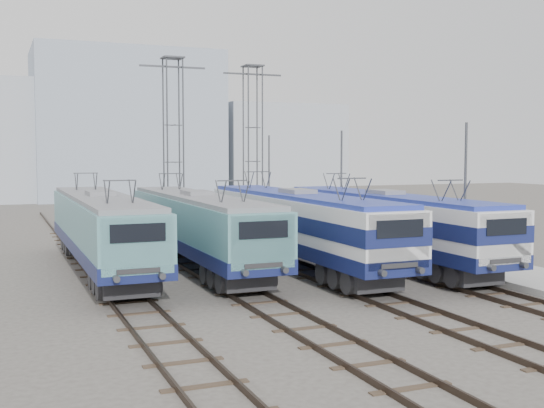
{
  "coord_description": "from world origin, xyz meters",
  "views": [
    {
      "loc": [
        -11.29,
        -23.41,
        5.6
      ],
      "look_at": [
        1.11,
        7.0,
        3.15
      ],
      "focal_mm": 45.0,
      "sensor_mm": 36.0,
      "label": 1
    }
  ],
  "objects_px": {
    "catenary_tower_west": "(173,138)",
    "mast_front": "(465,199)",
    "locomotive_center_left": "(198,224)",
    "mast_rear": "(269,180)",
    "locomotive_far_left": "(102,226)",
    "locomotive_far_right": "(387,221)",
    "catenary_tower_east": "(253,139)",
    "mast_mid": "(341,187)",
    "locomotive_center_right": "(299,222)"
  },
  "relations": [
    {
      "from": "catenary_tower_west",
      "to": "mast_front",
      "type": "relative_size",
      "value": 1.71
    },
    {
      "from": "locomotive_center_left",
      "to": "mast_rear",
      "type": "xyz_separation_m",
      "value": [
        10.85,
        17.83,
        1.3
      ]
    },
    {
      "from": "locomotive_far_left",
      "to": "catenary_tower_west",
      "type": "relative_size",
      "value": 1.48
    },
    {
      "from": "locomotive_far_right",
      "to": "mast_front",
      "type": "height_order",
      "value": "mast_front"
    },
    {
      "from": "catenary_tower_east",
      "to": "locomotive_far_left",
      "type": "bearing_deg",
      "value": -130.95
    },
    {
      "from": "locomotive_far_right",
      "to": "catenary_tower_west",
      "type": "relative_size",
      "value": 1.46
    },
    {
      "from": "catenary_tower_east",
      "to": "mast_mid",
      "type": "distance_m",
      "value": 10.69
    },
    {
      "from": "locomotive_center_left",
      "to": "locomotive_far_right",
      "type": "relative_size",
      "value": 1.01
    },
    {
      "from": "locomotive_center_left",
      "to": "catenary_tower_east",
      "type": "distance_m",
      "value": 18.63
    },
    {
      "from": "locomotive_far_left",
      "to": "locomotive_far_right",
      "type": "relative_size",
      "value": 1.02
    },
    {
      "from": "locomotive_center_left",
      "to": "mast_front",
      "type": "height_order",
      "value": "mast_front"
    },
    {
      "from": "locomotive_far_right",
      "to": "mast_front",
      "type": "relative_size",
      "value": 2.5
    },
    {
      "from": "locomotive_far_right",
      "to": "mast_mid",
      "type": "bearing_deg",
      "value": 77.43
    },
    {
      "from": "locomotive_center_right",
      "to": "mast_front",
      "type": "bearing_deg",
      "value": -34.45
    },
    {
      "from": "catenary_tower_east",
      "to": "mast_front",
      "type": "bearing_deg",
      "value": -84.55
    },
    {
      "from": "locomotive_far_left",
      "to": "locomotive_center_left",
      "type": "relative_size",
      "value": 1.01
    },
    {
      "from": "catenary_tower_east",
      "to": "mast_front",
      "type": "distance_m",
      "value": 22.32
    },
    {
      "from": "mast_rear",
      "to": "locomotive_center_right",
      "type": "bearing_deg",
      "value": -107.91
    },
    {
      "from": "locomotive_center_left",
      "to": "mast_rear",
      "type": "height_order",
      "value": "mast_rear"
    },
    {
      "from": "catenary_tower_east",
      "to": "mast_rear",
      "type": "bearing_deg",
      "value": 43.6
    },
    {
      "from": "locomotive_center_right",
      "to": "locomotive_far_right",
      "type": "xyz_separation_m",
      "value": [
        4.5,
        -0.65,
        -0.06
      ]
    },
    {
      "from": "locomotive_center_left",
      "to": "locomotive_center_right",
      "type": "xyz_separation_m",
      "value": [
        4.5,
        -1.81,
        0.1
      ]
    },
    {
      "from": "locomotive_far_right",
      "to": "mast_rear",
      "type": "distance_m",
      "value": 20.42
    },
    {
      "from": "locomotive_far_right",
      "to": "mast_mid",
      "type": "relative_size",
      "value": 2.5
    },
    {
      "from": "locomotive_center_left",
      "to": "mast_mid",
      "type": "bearing_deg",
      "value": 28.25
    },
    {
      "from": "locomotive_center_left",
      "to": "catenary_tower_west",
      "type": "height_order",
      "value": "catenary_tower_west"
    },
    {
      "from": "locomotive_center_right",
      "to": "catenary_tower_east",
      "type": "height_order",
      "value": "catenary_tower_east"
    },
    {
      "from": "locomotive_center_right",
      "to": "catenary_tower_east",
      "type": "xyz_separation_m",
      "value": [
        4.25,
        17.64,
        4.34
      ]
    },
    {
      "from": "mast_rear",
      "to": "mast_mid",
      "type": "bearing_deg",
      "value": -90.0
    },
    {
      "from": "locomotive_far_right",
      "to": "locomotive_far_left",
      "type": "bearing_deg",
      "value": 167.35
    },
    {
      "from": "locomotive_center_right",
      "to": "catenary_tower_east",
      "type": "distance_m",
      "value": 18.66
    },
    {
      "from": "locomotive_center_right",
      "to": "locomotive_center_left",
      "type": "bearing_deg",
      "value": 158.03
    },
    {
      "from": "locomotive_center_left",
      "to": "mast_rear",
      "type": "relative_size",
      "value": 2.51
    },
    {
      "from": "catenary_tower_east",
      "to": "catenary_tower_west",
      "type": "bearing_deg",
      "value": -162.9
    },
    {
      "from": "locomotive_far_right",
      "to": "mast_mid",
      "type": "height_order",
      "value": "mast_mid"
    },
    {
      "from": "catenary_tower_west",
      "to": "locomotive_center_left",
      "type": "bearing_deg",
      "value": -99.24
    },
    {
      "from": "locomotive_far_left",
      "to": "catenary_tower_east",
      "type": "relative_size",
      "value": 1.48
    },
    {
      "from": "catenary_tower_west",
      "to": "catenary_tower_east",
      "type": "height_order",
      "value": "same"
    },
    {
      "from": "mast_mid",
      "to": "mast_front",
      "type": "bearing_deg",
      "value": -90.0
    },
    {
      "from": "catenary_tower_west",
      "to": "locomotive_center_right",
      "type": "bearing_deg",
      "value": -81.82
    },
    {
      "from": "locomotive_far_left",
      "to": "mast_rear",
      "type": "distance_m",
      "value": 23.14
    },
    {
      "from": "locomotive_far_right",
      "to": "catenary_tower_west",
      "type": "distance_m",
      "value": 18.18
    },
    {
      "from": "mast_mid",
      "to": "mast_rear",
      "type": "height_order",
      "value": "same"
    },
    {
      "from": "mast_front",
      "to": "locomotive_far_right",
      "type": "bearing_deg",
      "value": 116.55
    },
    {
      "from": "catenary_tower_east",
      "to": "mast_mid",
      "type": "relative_size",
      "value": 1.71
    },
    {
      "from": "locomotive_far_left",
      "to": "locomotive_center_right",
      "type": "xyz_separation_m",
      "value": [
        9.0,
        -2.38,
        0.08
      ]
    },
    {
      "from": "mast_front",
      "to": "catenary_tower_east",
      "type": "bearing_deg",
      "value": 95.45
    },
    {
      "from": "mast_mid",
      "to": "mast_rear",
      "type": "distance_m",
      "value": 12.0
    },
    {
      "from": "catenary_tower_east",
      "to": "mast_mid",
      "type": "bearing_deg",
      "value": -78.14
    },
    {
      "from": "locomotive_far_right",
      "to": "catenary_tower_west",
      "type": "height_order",
      "value": "catenary_tower_west"
    }
  ]
}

